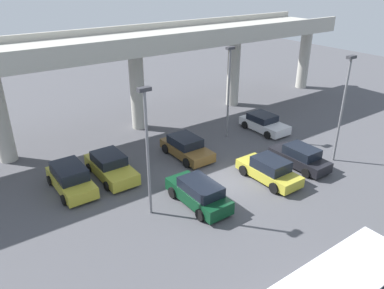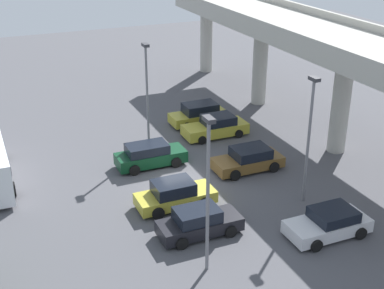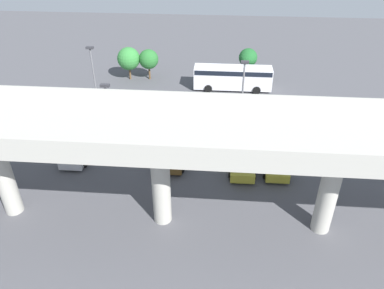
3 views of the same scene
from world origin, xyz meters
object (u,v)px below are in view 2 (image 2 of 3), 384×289
(parked_car_5, at_px, (199,222))
(parked_car_6, at_px, (329,223))
(lamp_post_near_aisle, at_px, (208,184))
(lamp_post_by_overpass, at_px, (147,88))
(lamp_post_mid_lot, at_px, (309,131))
(parked_car_2, at_px, (150,155))
(parked_car_4, at_px, (175,195))
(parked_car_0, at_px, (199,114))
(parked_car_3, at_px, (248,159))
(parked_car_1, at_px, (216,127))

(parked_car_5, height_order, parked_car_6, parked_car_5)
(lamp_post_near_aisle, xyz_separation_m, lamp_post_by_overpass, (-14.25, 2.07, -0.10))
(parked_car_6, distance_m, lamp_post_mid_lot, 5.17)
(parked_car_2, distance_m, parked_car_4, 5.50)
(parked_car_2, bearing_deg, parked_car_5, -92.22)
(parked_car_6, bearing_deg, lamp_post_by_overpass, -70.69)
(parked_car_2, xyz_separation_m, parked_car_6, (11.34, 5.83, -0.08))
(parked_car_5, distance_m, parked_car_6, 6.72)
(parked_car_2, xyz_separation_m, parked_car_5, (8.66, -0.34, -0.05))
(parked_car_6, relative_size, lamp_post_near_aisle, 0.57)
(lamp_post_mid_lot, distance_m, lamp_post_by_overpass, 12.09)
(parked_car_4, bearing_deg, parked_car_0, 59.83)
(parked_car_3, height_order, parked_car_5, parked_car_5)
(lamp_post_mid_lot, bearing_deg, parked_car_0, -177.38)
(parked_car_2, relative_size, parked_car_3, 1.01)
(parked_car_4, bearing_deg, parked_car_2, 85.67)
(parked_car_2, relative_size, lamp_post_by_overpass, 0.61)
(parked_car_1, relative_size, parked_car_4, 1.06)
(parked_car_4, relative_size, parked_car_6, 1.02)
(lamp_post_by_overpass, bearing_deg, parked_car_4, -8.93)
(lamp_post_near_aisle, height_order, lamp_post_by_overpass, lamp_post_near_aisle)
(parked_car_1, relative_size, lamp_post_mid_lot, 0.64)
(parked_car_4, bearing_deg, lamp_post_by_overpass, 81.07)
(parked_car_3, distance_m, lamp_post_near_aisle, 11.51)
(lamp_post_near_aisle, xyz_separation_m, lamp_post_mid_lot, (-3.63, 7.83, -0.11))
(parked_car_0, distance_m, parked_car_5, 15.63)
(parked_car_0, height_order, parked_car_6, parked_car_0)
(lamp_post_by_overpass, bearing_deg, lamp_post_near_aisle, -8.25)
(parked_car_0, distance_m, parked_car_1, 2.77)
(parked_car_6, relative_size, lamp_post_mid_lot, 0.59)
(parked_car_6, xyz_separation_m, lamp_post_near_aisle, (0.14, -7.01, 3.84))
(parked_car_6, bearing_deg, lamp_post_mid_lot, -103.27)
(lamp_post_near_aisle, bearing_deg, parked_car_0, 157.10)
(parked_car_3, xyz_separation_m, parked_car_5, (5.62, -6.00, -0.00))
(parked_car_1, height_order, parked_car_5, parked_car_1)
(parked_car_1, relative_size, lamp_post_near_aisle, 0.63)
(parked_car_5, relative_size, parked_car_6, 1.00)
(parked_car_2, distance_m, lamp_post_by_overpass, 4.67)
(parked_car_0, relative_size, parked_car_6, 1.03)
(parked_car_5, relative_size, lamp_post_by_overpass, 0.59)
(lamp_post_mid_lot, bearing_deg, lamp_post_by_overpass, -151.50)
(parked_car_4, xyz_separation_m, lamp_post_mid_lot, (2.36, 7.07, 3.67))
(parked_car_6, xyz_separation_m, lamp_post_by_overpass, (-14.11, -4.95, 3.74))
(parked_car_5, xyz_separation_m, lamp_post_near_aisle, (2.82, -0.85, 3.80))
(parked_car_4, height_order, lamp_post_near_aisle, lamp_post_near_aisle)
(parked_car_6, bearing_deg, parked_car_0, -90.70)
(parked_car_0, relative_size, parked_car_3, 0.99)
(lamp_post_by_overpass, bearing_deg, parked_car_5, -6.08)
(parked_car_5, bearing_deg, parked_car_0, 65.94)
(parked_car_4, relative_size, lamp_post_near_aisle, 0.59)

